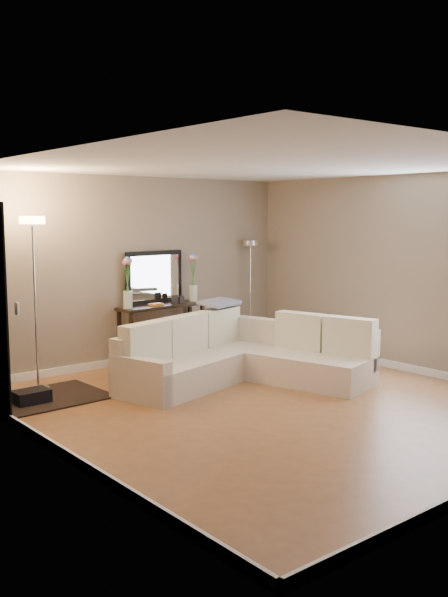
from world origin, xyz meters
TOP-DOWN VIEW (x-y plane):
  - floor at (0.00, 0.00)m, footprint 5.00×5.50m
  - ceiling at (0.00, 0.00)m, footprint 5.00×5.50m
  - wall_back at (0.00, 2.76)m, footprint 5.00×0.02m
  - wall_left at (-2.51, 0.00)m, footprint 0.02×5.50m
  - wall_right at (2.51, 0.00)m, footprint 0.02×5.50m
  - baseboard_back at (0.00, 2.73)m, footprint 5.00×0.03m
  - baseboard_left at (-2.48, 0.00)m, footprint 0.03×5.50m
  - baseboard_right at (2.48, 0.00)m, footprint 0.03×5.50m
  - switch_plate at (-2.48, 0.85)m, footprint 0.02×0.08m
  - sectional_sofa at (0.39, 1.00)m, footprint 2.87×2.40m
  - throw_blanket at (0.64, 1.69)m, footprint 0.67×0.51m
  - console_table at (0.18, 2.50)m, footprint 1.36×0.43m
  - leaning_mirror at (0.26, 2.68)m, footprint 0.95×0.09m
  - table_decor at (0.27, 2.47)m, footprint 0.57×0.13m
  - flower_vase_left at (-0.30, 2.48)m, footprint 0.16×0.13m
  - flower_vase_right at (0.84, 2.54)m, footprint 0.16×0.13m
  - floor_lamp_lit at (-1.73, 2.18)m, footprint 0.30×0.30m
  - floor_lamp_unlit at (1.96, 2.56)m, footprint 0.28×0.28m
  - charcoal_rug at (-1.83, 1.79)m, footprint 1.38×1.06m
  - black_bag at (-2.03, 1.69)m, footprint 0.39×0.28m

SIDE VIEW (x-z plane):
  - floor at x=0.00m, z-range -0.01..0.00m
  - charcoal_rug at x=-1.83m, z-range 0.00..0.02m
  - black_bag at x=-2.03m, z-range -0.09..0.16m
  - baseboard_back at x=0.00m, z-range 0.00..0.10m
  - baseboard_left at x=-2.48m, z-range 0.00..0.10m
  - baseboard_right at x=2.48m, z-range 0.00..0.10m
  - sectional_sofa at x=0.39m, z-range -0.11..0.72m
  - console_table at x=0.18m, z-range 0.05..0.88m
  - table_decor at x=0.27m, z-range 0.78..0.92m
  - throw_blanket at x=0.64m, z-range 0.87..0.95m
  - flower_vase_left at x=-0.30m, z-range 0.76..1.47m
  - flower_vase_right at x=0.84m, z-range 0.76..1.47m
  - floor_lamp_unlit at x=1.96m, z-range 0.35..2.02m
  - leaning_mirror at x=0.26m, z-range 0.83..1.57m
  - switch_plate at x=-2.48m, z-range 1.14..1.26m
  - wall_back at x=0.00m, z-range 0.00..2.60m
  - wall_left at x=-2.51m, z-range 0.00..2.60m
  - wall_right at x=2.51m, z-range 0.00..2.60m
  - floor_lamp_lit at x=-1.73m, z-range 0.43..2.48m
  - ceiling at x=0.00m, z-range 2.60..2.61m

